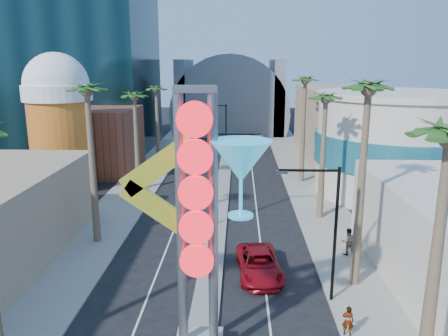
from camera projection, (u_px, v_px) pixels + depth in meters
sidewalk_west at (144, 178)px, 51.99m from camera, size 5.00×100.00×0.15m
sidewalk_east at (304, 179)px, 51.34m from camera, size 5.00×100.00×0.15m
median at (224, 172)px, 54.58m from camera, size 1.60×84.00×0.15m
brick_filler_west at (96, 141)px, 54.21m from camera, size 10.00×10.00×8.00m
filler_east at (338, 123)px, 62.58m from camera, size 10.00×20.00×10.00m
beer_mug at (59, 118)px, 45.56m from camera, size 7.00×7.00×14.50m
turquoise_building at (396, 144)px, 44.97m from camera, size 16.60×16.60×10.60m
canopy at (230, 110)px, 86.61m from camera, size 22.00×16.00×22.00m
neon_sign at (216, 209)px, 18.82m from camera, size 6.53×2.60×12.55m
streetlight_0 at (224, 169)px, 35.95m from camera, size 3.79×0.25×8.00m
streetlight_1 at (222, 127)px, 59.30m from camera, size 3.79×0.25×8.00m
streetlight_2 at (327, 223)px, 24.09m from camera, size 3.45×0.25×8.00m
palm_1 at (87, 100)px, 30.99m from camera, size 2.40×2.40×12.70m
palm_2 at (135, 102)px, 44.90m from camera, size 2.40×2.40×11.20m
palm_3 at (156, 94)px, 56.56m from camera, size 2.40×2.40×11.20m
palm_5 at (368, 102)px, 24.44m from camera, size 2.40×2.40×13.20m
palm_6 at (326, 106)px, 36.41m from camera, size 2.40×2.40×11.70m
palm_7 at (305, 87)px, 47.85m from camera, size 2.40×2.40×12.70m
red_pickup at (259, 264)px, 28.15m from camera, size 3.12×5.93×1.59m
pedestrian_a at (348, 321)px, 21.69m from camera, size 0.66×0.51×1.59m
pedestrian_b at (348, 241)px, 30.84m from camera, size 1.09×0.93×1.96m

